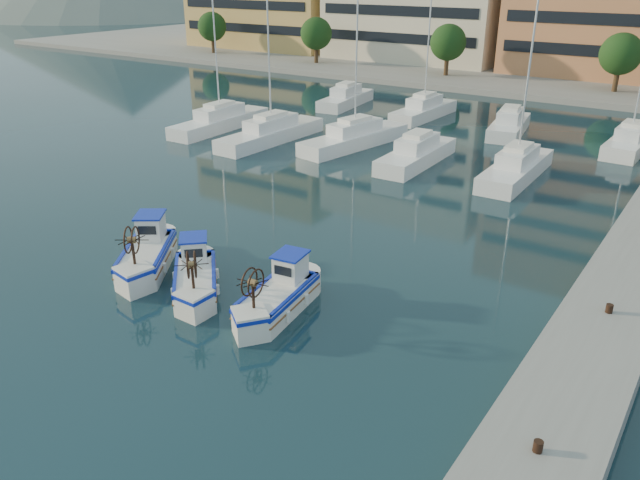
{
  "coord_description": "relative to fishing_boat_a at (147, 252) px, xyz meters",
  "views": [
    {
      "loc": [
        15.3,
        -14.62,
        11.9
      ],
      "look_at": [
        1.88,
        4.94,
        1.5
      ],
      "focal_mm": 35.0,
      "sensor_mm": 36.0,
      "label": 1
    }
  ],
  "objects": [
    {
      "name": "fishing_boat_a",
      "position": [
        0.0,
        0.0,
        0.0
      ],
      "size": [
        3.77,
        4.35,
        2.68
      ],
      "rotation": [
        0.0,
        0.0,
        0.61
      ],
      "color": "white",
      "rests_on": "ground"
    },
    {
      "name": "quay",
      "position": [
        17.43,
        6.89,
        -0.14
      ],
      "size": [
        3.0,
        60.0,
        1.2
      ],
      "primitive_type": "cube",
      "color": "gray",
      "rests_on": "ground"
    },
    {
      "name": "fishing_boat_b",
      "position": [
        3.16,
        -0.33,
        -0.05
      ],
      "size": [
        3.81,
        3.86,
        2.49
      ],
      "rotation": [
        0.0,
        0.0,
        0.77
      ],
      "color": "white",
      "rests_on": "ground"
    },
    {
      "name": "fishing_boat_c",
      "position": [
        6.88,
        0.29,
        -0.04
      ],
      "size": [
        2.2,
        4.16,
        2.53
      ],
      "rotation": [
        0.0,
        0.0,
        0.14
      ],
      "color": "white",
      "rests_on": "ground"
    },
    {
      "name": "hill_west",
      "position": [
        -135.57,
        108.89,
        -0.74
      ],
      "size": [
        180.0,
        180.0,
        60.0
      ],
      "primitive_type": "cone",
      "color": "slate",
      "rests_on": "ground"
    },
    {
      "name": "yacht_marina",
      "position": [
        0.43,
        26.4,
        -0.21
      ],
      "size": [
        38.57,
        23.48,
        11.5
      ],
      "color": "white",
      "rests_on": "ground"
    },
    {
      "name": "ground",
      "position": [
        4.43,
        -1.11,
        -0.74
      ],
      "size": [
        300.0,
        300.0,
        0.0
      ],
      "primitive_type": "plane",
      "color": "#183440",
      "rests_on": "ground"
    }
  ]
}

